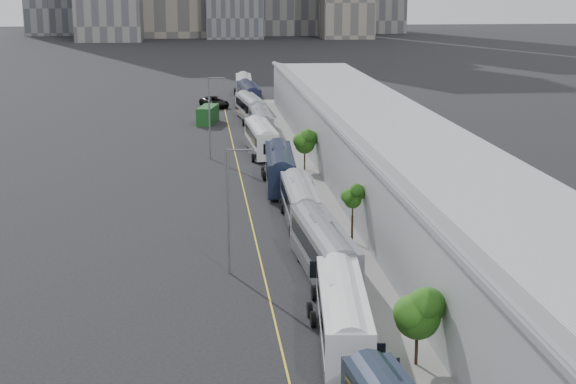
{
  "coord_description": "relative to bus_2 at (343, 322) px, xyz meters",
  "views": [
    {
      "loc": [
        -5.95,
        -12.34,
        20.45
      ],
      "look_at": [
        1.53,
        59.58,
        3.0
      ],
      "focal_mm": 55.0,
      "sensor_mm": 36.0,
      "label": 1
    }
  ],
  "objects": [
    {
      "name": "bus_5",
      "position": [
        0.19,
        40.19,
        0.07
      ],
      "size": [
        3.47,
        13.4,
        3.88
      ],
      "rotation": [
        0.0,
        0.0,
        -0.06
      ],
      "color": "#161E33",
      "rests_on": "ground"
    },
    {
      "name": "bus_6",
      "position": [
        -0.37,
        57.78,
        0.02
      ],
      "size": [
        3.25,
        13.01,
        3.77
      ],
      "rotation": [
        0.0,
        0.0,
        0.05
      ],
      "color": "white",
      "rests_on": "ground"
    },
    {
      "name": "lane_line",
      "position": [
        -3.49,
        21.07,
        -1.56
      ],
      "size": [
        0.12,
        160.0,
        0.02
      ],
      "primitive_type": "cube",
      "color": "gold",
      "rests_on": "ground"
    },
    {
      "name": "bus_3",
      "position": [
        0.7,
        12.54,
        0.06
      ],
      "size": [
        3.41,
        13.3,
        3.85
      ],
      "rotation": [
        0.0,
        0.0,
        0.06
      ],
      "color": "slate",
      "rests_on": "ground"
    },
    {
      "name": "sidewalk",
      "position": [
        7.01,
        21.07,
        -1.51
      ],
      "size": [
        10.0,
        170.0,
        0.12
      ],
      "primitive_type": "cube",
      "color": "gray",
      "rests_on": "ground"
    },
    {
      "name": "bus_9",
      "position": [
        0.51,
        97.0,
        0.15
      ],
      "size": [
        3.28,
        14.0,
        4.07
      ],
      "rotation": [
        0.0,
        0.0,
        0.03
      ],
      "color": "#151B30",
      "rests_on": "ground"
    },
    {
      "name": "bus_7",
      "position": [
        0.58,
        70.37,
        -0.07
      ],
      "size": [
        2.72,
        12.12,
        3.54
      ],
      "rotation": [
        0.0,
        0.0,
        -0.0
      ],
      "color": "gray",
      "rests_on": "ground"
    },
    {
      "name": "bus_8",
      "position": [
        -0.05,
        83.5,
        0.04
      ],
      "size": [
        3.88,
        13.22,
        3.81
      ],
      "rotation": [
        0.0,
        0.0,
        0.1
      ],
      "color": "#95989E",
      "rests_on": "ground"
    },
    {
      "name": "bus_2",
      "position": [
        0.0,
        0.0,
        0.0
      ],
      "size": [
        3.83,
        12.9,
        3.72
      ],
      "rotation": [
        0.0,
        0.0,
        -0.1
      ],
      "color": "white",
      "rests_on": "ground"
    },
    {
      "name": "depot",
      "position": [
        11.0,
        21.07,
        1.95
      ],
      "size": [
        12.45,
        160.4,
        7.2
      ],
      "color": "gray",
      "rests_on": "ground"
    },
    {
      "name": "street_lamp_near",
      "position": [
        -5.74,
        13.85,
        3.65
      ],
      "size": [
        2.04,
        0.22,
        9.05
      ],
      "color": "#59595E",
      "rests_on": "ground"
    },
    {
      "name": "bus_10",
      "position": [
        0.39,
        110.43,
        0.11
      ],
      "size": [
        3.35,
        13.71,
        3.98
      ],
      "rotation": [
        0.0,
        0.0,
        -0.04
      ],
      "color": "silver",
      "rests_on": "ground"
    },
    {
      "name": "bus_4",
      "position": [
        0.67,
        26.88,
        -0.09
      ],
      "size": [
        2.7,
        12.06,
        3.51
      ],
      "rotation": [
        0.0,
        0.0,
        -0.02
      ],
      "color": "#9B9EA4",
      "rests_on": "ground"
    },
    {
      "name": "tree_2",
      "position": [
        4.09,
        20.15,
        2.17
      ],
      "size": [
        1.43,
        1.43,
        4.53
      ],
      "color": "black",
      "rests_on": "ground"
    },
    {
      "name": "suv",
      "position": [
        -5.07,
        98.39,
        -0.67
      ],
      "size": [
        5.37,
        7.08,
        1.79
      ],
      "primitive_type": "imported",
      "rotation": [
        0.0,
        0.0,
        0.43
      ],
      "color": "black",
      "rests_on": "ground"
    },
    {
      "name": "shipping_container",
      "position": [
        -6.4,
        81.67,
        -0.29
      ],
      "size": [
        3.46,
        6.64,
        2.55
      ],
      "primitive_type": "cube",
      "rotation": [
        0.0,
        0.0,
        -0.22
      ],
      "color": "#133F16",
      "rests_on": "ground"
    },
    {
      "name": "tree_3",
      "position": [
        3.68,
        47.81,
        1.79
      ],
      "size": [
        2.26,
        2.26,
        4.5
      ],
      "color": "black",
      "rests_on": "ground"
    },
    {
      "name": "tree_1",
      "position": [
        3.56,
        -2.89,
        1.67
      ],
      "size": [
        2.5,
        2.5,
        4.5
      ],
      "color": "black",
      "rests_on": "ground"
    },
    {
      "name": "street_lamp_far",
      "position": [
        -6.35,
        55.48,
        3.92
      ],
      "size": [
        2.04,
        0.22,
        9.57
      ],
      "color": "#59595E",
      "rests_on": "ground"
    }
  ]
}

